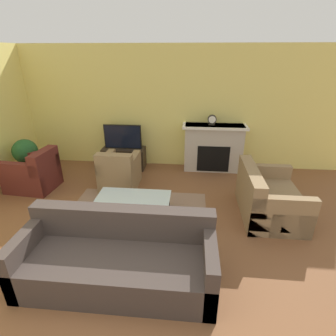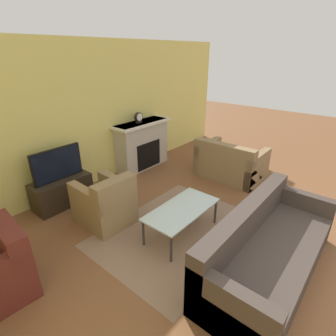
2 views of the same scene
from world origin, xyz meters
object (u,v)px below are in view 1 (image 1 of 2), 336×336
couch_loveseat (268,199)px  armchair_by_window (34,175)px  tv (123,137)px  armchair_accent (120,174)px  potted_plant (26,154)px  mantel_clock (212,120)px  couch_sectional (118,260)px  coffee_table (133,199)px

couch_loveseat → armchair_by_window: 4.42m
tv → couch_loveseat: bearing=-30.8°
tv → armchair_accent: bearing=-80.9°
potted_plant → mantel_clock: bearing=12.5°
couch_sectional → armchair_accent: same height
armchair_by_window → couch_sectional: bearing=51.8°
couch_loveseat → coffee_table: 2.22m
armchair_accent → couch_sectional: bearing=106.3°
tv → armchair_accent: tv is taller
armchair_accent → tv: bearing=-79.2°
coffee_table → potted_plant: size_ratio=1.32×
mantel_clock → armchair_accent: bearing=-149.3°
tv → armchair_accent: 1.11m
tv → potted_plant: bearing=-157.9°
armchair_by_window → coffee_table: (2.21, -0.90, 0.09)m
armchair_accent → coffee_table: armchair_accent is taller
tv → coffee_table: (0.68, -2.08, -0.37)m
couch_sectional → armchair_by_window: same height
armchair_by_window → potted_plant: size_ratio=1.05×
couch_loveseat → potted_plant: potted_plant is taller
mantel_clock → potted_plant: bearing=-167.5°
armchair_accent → potted_plant: size_ratio=0.96×
couch_sectional → coffee_table: bearing=93.7°
tv → armchair_by_window: 1.99m
armchair_by_window → armchair_accent: 1.70m
tv → couch_sectional: (0.76, -3.29, -0.47)m
armchair_accent → coffee_table: bearing=117.2°
tv → armchair_by_window: size_ratio=0.92×
couch_sectional → potted_plant: 3.67m
couch_loveseat → mantel_clock: bearing=25.7°
tv → potted_plant: size_ratio=0.97×
couch_sectional → mantel_clock: bearing=70.0°
potted_plant → couch_loveseat: bearing=-11.2°
tv → potted_plant: tv is taller
tv → potted_plant: 2.05m
couch_loveseat → coffee_table: (-2.18, -0.38, 0.10)m
couch_loveseat → coffee_table: bearing=99.8°
tv → couch_sectional: bearing=-77.1°
tv → mantel_clock: mantel_clock is taller
armchair_accent → coffee_table: size_ratio=0.73×
couch_sectional → coffee_table: size_ratio=1.93×
couch_loveseat → potted_plant: (-4.75, 0.94, 0.27)m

